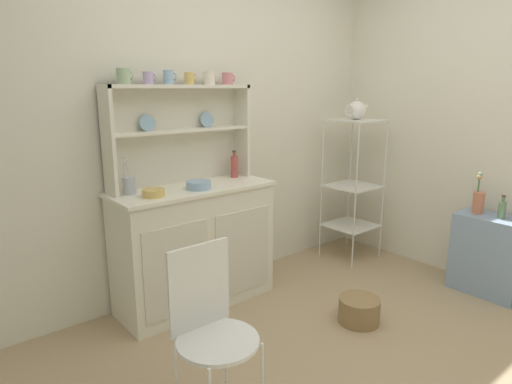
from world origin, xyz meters
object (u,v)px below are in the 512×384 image
(floor_basket, at_px, (359,310))
(flower_vase, at_px, (479,200))
(cup_sage_0, at_px, (124,76))
(jam_bottle, at_px, (234,166))
(oil_bottle, at_px, (502,209))
(utensil_jar, at_px, (129,185))
(side_shelf_blue, at_px, (489,255))
(hutch_cabinet, at_px, (195,245))
(porcelain_teapot, at_px, (356,110))
(wire_chair, at_px, (210,322))
(bowl_mixing_large, at_px, (153,193))
(bakers_rack, at_px, (353,177))
(hutch_shelf_unit, at_px, (178,127))

(floor_basket, height_order, flower_vase, flower_vase)
(floor_basket, distance_m, cup_sage_0, 2.11)
(jam_bottle, bearing_deg, oil_bottle, -45.76)
(floor_basket, height_order, oil_bottle, oil_bottle)
(utensil_jar, bearing_deg, flower_vase, -28.95)
(cup_sage_0, distance_m, oil_bottle, 2.74)
(flower_vase, relative_size, oil_bottle, 1.84)
(side_shelf_blue, bearing_deg, jam_bottle, 135.25)
(hutch_cabinet, distance_m, side_shelf_blue, 2.17)
(hutch_cabinet, height_order, jam_bottle, jam_bottle)
(cup_sage_0, bearing_deg, porcelain_teapot, -7.65)
(cup_sage_0, xyz_separation_m, flower_vase, (2.15, -1.25, -0.88))
(wire_chair, distance_m, cup_sage_0, 1.59)
(bowl_mixing_large, relative_size, utensil_jar, 0.58)
(floor_basket, distance_m, jam_bottle, 1.34)
(side_shelf_blue, height_order, oil_bottle, oil_bottle)
(hutch_cabinet, xyz_separation_m, flower_vase, (1.77, -1.13, 0.25))
(bowl_mixing_large, bearing_deg, hutch_cabinet, 12.58)
(hutch_cabinet, height_order, cup_sage_0, cup_sage_0)
(floor_basket, bearing_deg, side_shelf_blue, -16.96)
(bakers_rack, relative_size, oil_bottle, 7.28)
(oil_bottle, bearing_deg, hutch_shelf_unit, 140.35)
(wire_chair, relative_size, flower_vase, 2.71)
(bakers_rack, relative_size, bowl_mixing_large, 8.93)
(hutch_shelf_unit, relative_size, cup_sage_0, 10.88)
(wire_chair, distance_m, porcelain_teapot, 2.44)
(bakers_rack, height_order, jam_bottle, bakers_rack)
(utensil_jar, bearing_deg, oil_bottle, -32.25)
(hutch_shelf_unit, distance_m, cup_sage_0, 0.51)
(wire_chair, height_order, bowl_mixing_large, bowl_mixing_large)
(jam_bottle, bearing_deg, utensil_jar, -179.41)
(side_shelf_blue, height_order, floor_basket, side_shelf_blue)
(bowl_mixing_large, xyz_separation_m, flower_vase, (2.09, -1.06, -0.18))
(floor_basket, xyz_separation_m, jam_bottle, (-0.26, 1.01, 0.85))
(porcelain_teapot, relative_size, oil_bottle, 1.45)
(side_shelf_blue, height_order, utensil_jar, utensil_jar)
(cup_sage_0, bearing_deg, jam_bottle, -2.57)
(hutch_cabinet, xyz_separation_m, jam_bottle, (0.42, 0.09, 0.50))
(bakers_rack, relative_size, utensil_jar, 5.19)
(side_shelf_blue, relative_size, cup_sage_0, 6.12)
(hutch_cabinet, relative_size, hutch_shelf_unit, 1.07)
(hutch_shelf_unit, height_order, cup_sage_0, cup_sage_0)
(cup_sage_0, distance_m, utensil_jar, 0.67)
(hutch_cabinet, height_order, floor_basket, hutch_cabinet)
(hutch_cabinet, height_order, utensil_jar, utensil_jar)
(cup_sage_0, distance_m, bowl_mixing_large, 0.73)
(wire_chair, height_order, cup_sage_0, cup_sage_0)
(wire_chair, xyz_separation_m, oil_bottle, (2.34, -0.25, 0.14))
(wire_chair, bearing_deg, cup_sage_0, 66.20)
(bowl_mixing_large, height_order, porcelain_teapot, porcelain_teapot)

